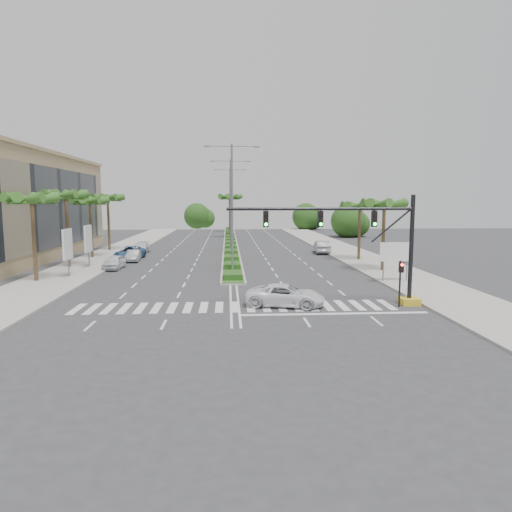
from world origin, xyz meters
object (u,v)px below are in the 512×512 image
at_px(car_parked_b, 133,256).
at_px(car_crossing, 285,295).
at_px(car_parked_a, 114,262).
at_px(car_parked_d, 141,248).
at_px(car_right, 322,247).
at_px(car_parked_c, 130,253).

relative_size(car_parked_b, car_crossing, 0.76).
distance_m(car_parked_a, car_parked_b, 5.92).
xyz_separation_m(car_parked_b, car_parked_d, (-0.72, 8.34, 0.05)).
height_order(car_parked_b, car_parked_d, car_parked_d).
bearing_deg(car_right, car_parked_d, 0.21).
bearing_deg(car_parked_a, car_parked_c, 91.42).
bearing_deg(car_parked_b, car_parked_c, 109.95).
xyz_separation_m(car_crossing, car_right, (8.51, 29.40, 0.11)).
bearing_deg(car_crossing, car_right, -2.51).
relative_size(car_parked_a, car_parked_d, 0.86).
relative_size(car_parked_a, car_parked_c, 0.75).
distance_m(car_crossing, car_right, 30.60).
xyz_separation_m(car_parked_a, car_parked_d, (0.00, 14.22, -0.01)).
bearing_deg(car_parked_a, car_parked_b, 84.44).
height_order(car_parked_d, car_crossing, car_crossing).
xyz_separation_m(car_parked_a, car_right, (23.60, 12.34, 0.12)).
bearing_deg(car_parked_d, car_right, -3.01).
xyz_separation_m(car_parked_b, car_right, (22.88, 6.46, 0.19)).
bearing_deg(car_parked_c, car_crossing, -53.01).
distance_m(car_parked_c, car_right, 24.10).
xyz_separation_m(car_parked_a, car_crossing, (15.09, -17.05, 0.01)).
bearing_deg(car_right, car_crossing, 78.62).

